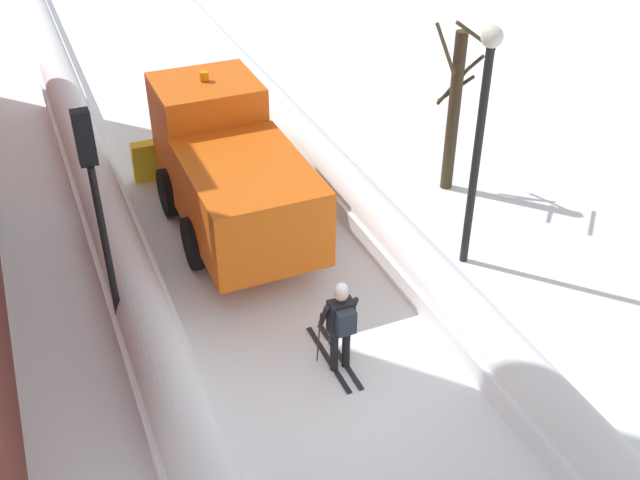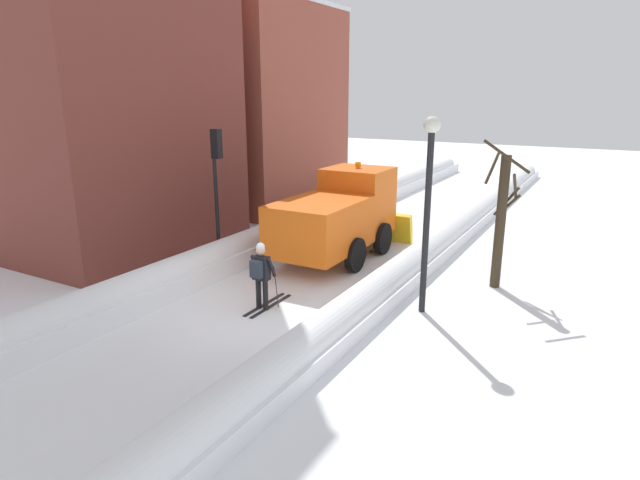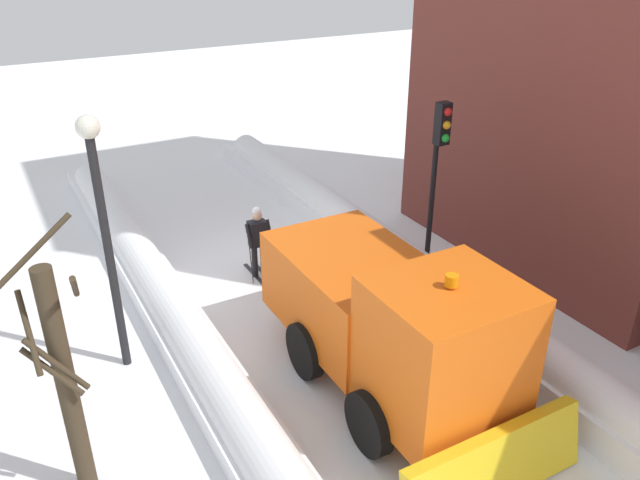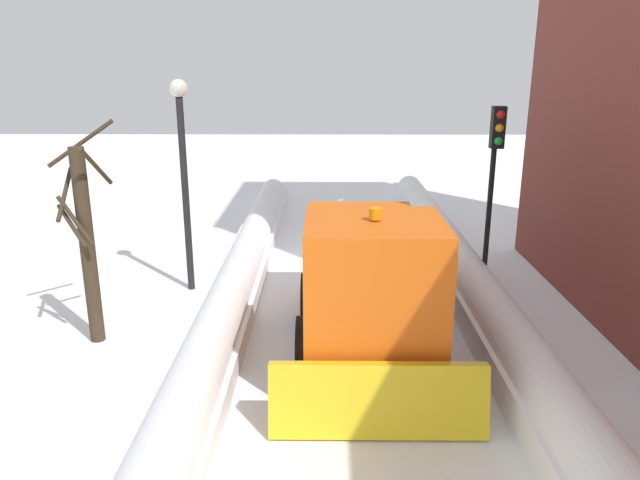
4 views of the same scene
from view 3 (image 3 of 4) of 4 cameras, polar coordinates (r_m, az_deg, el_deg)
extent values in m
cube|color=orange|center=(12.17, 2.95, -4.62)|extent=(2.30, 3.40, 1.60)
cube|color=orange|center=(10.18, 11.07, -9.76)|extent=(2.20, 2.00, 2.30)
cube|color=black|center=(9.33, 15.08, -10.18)|extent=(1.85, 0.06, 1.01)
cube|color=yellow|center=(10.23, 15.45, -18.98)|extent=(3.20, 0.46, 1.13)
cylinder|color=orange|center=(9.50, 11.73, -3.57)|extent=(0.20, 0.20, 0.18)
cylinder|color=black|center=(11.72, 14.08, -11.98)|extent=(0.25, 1.10, 1.10)
cylinder|color=black|center=(10.57, 4.38, -16.10)|extent=(0.25, 1.10, 1.10)
cylinder|color=black|center=(13.05, 7.66, -6.91)|extent=(0.25, 1.10, 1.10)
cylinder|color=black|center=(12.03, -1.39, -9.90)|extent=(0.25, 1.10, 1.10)
cylinder|color=black|center=(15.43, -5.12, -1.73)|extent=(0.14, 0.14, 0.82)
cylinder|color=black|center=(15.35, -5.87, -1.91)|extent=(0.14, 0.14, 0.82)
cube|color=black|center=(15.06, -5.61, 0.59)|extent=(0.42, 0.26, 0.62)
cube|color=#262D38|center=(15.22, -5.93, 1.00)|extent=(0.32, 0.16, 0.44)
sphere|color=tan|center=(14.86, -5.69, 2.22)|extent=(0.24, 0.24, 0.24)
sphere|color=silver|center=(14.82, -5.71, 2.57)|extent=(0.22, 0.22, 0.22)
cylinder|color=black|center=(15.06, -4.56, 0.76)|extent=(0.09, 0.33, 0.56)
cylinder|color=black|center=(14.88, -6.37, 0.34)|extent=(0.09, 0.33, 0.56)
cube|color=black|center=(15.42, -4.68, -3.41)|extent=(0.09, 1.80, 0.03)
cube|color=black|center=(15.34, -5.43, -3.60)|extent=(0.09, 1.80, 0.03)
cylinder|color=#262628|center=(15.23, -4.16, -1.28)|extent=(0.02, 0.19, 1.19)
cylinder|color=#262628|center=(15.02, -6.23, -1.79)|extent=(0.02, 0.19, 1.19)
cylinder|color=black|center=(14.61, 9.86, 2.10)|extent=(0.12, 0.12, 3.49)
cube|color=black|center=(13.75, 10.94, 10.22)|extent=(0.28, 0.24, 0.90)
sphere|color=red|center=(13.58, 11.39, 11.21)|extent=(0.18, 0.18, 0.18)
sphere|color=gold|center=(13.66, 11.28, 10.08)|extent=(0.18, 0.18, 0.18)
sphere|color=green|center=(13.74, 11.18, 8.96)|extent=(0.18, 0.18, 0.18)
cylinder|color=black|center=(12.00, -18.32, -1.74)|extent=(0.16, 0.16, 4.56)
sphere|color=silver|center=(11.11, -20.13, 9.50)|extent=(0.40, 0.40, 0.40)
cylinder|color=#3B2F1F|center=(9.72, -21.74, -12.24)|extent=(0.28, 0.28, 3.82)
cylinder|color=#3B2F1F|center=(9.25, -22.89, -10.84)|extent=(0.68, 0.51, 0.75)
cylinder|color=#3B2F1F|center=(9.20, -22.55, -10.27)|extent=(0.70, 0.29, 0.93)
cylinder|color=#3B2F1F|center=(9.09, -24.64, -1.25)|extent=(1.24, 0.34, 0.89)
cylinder|color=#3B2F1F|center=(9.12, -24.68, -7.54)|extent=(0.11, 0.91, 0.88)
cylinder|color=#3B2F1F|center=(8.85, -21.15, -3.93)|extent=(0.19, 1.05, 0.86)
camera|label=1|loc=(23.19, -6.03, 29.90)|focal=42.37mm
camera|label=2|loc=(23.17, -36.36, 16.24)|focal=29.67mm
camera|label=4|loc=(6.08, 80.53, -21.86)|focal=33.23mm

